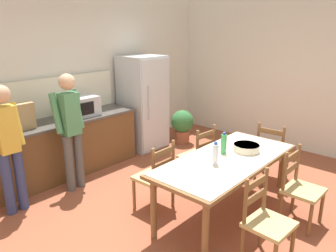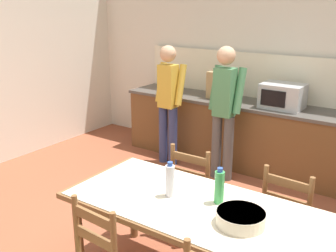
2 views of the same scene
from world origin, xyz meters
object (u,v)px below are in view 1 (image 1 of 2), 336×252
object	(u,v)px
bottle_off_centre	(224,144)
chair_head_end	(272,153)
person_at_sink	(8,143)
paper_bag	(25,116)
chair_side_near_right	(300,189)
chair_side_far_right	(198,157)
microwave	(81,106)
potted_plant	(182,124)
chair_side_far_left	(156,177)
serving_bowl	(246,147)
dining_table	(226,164)
refrigerator	(143,103)
person_at_counter	(71,126)
chair_side_near_left	(266,222)
bottle_near_centre	(215,154)

from	to	relation	value
bottle_off_centre	chair_head_end	size ratio (longest dim) A/B	0.30
person_at_sink	paper_bag	bearing A→B (deg)	-42.58
chair_side_near_right	chair_side_far_right	distance (m)	1.46
microwave	person_at_sink	distance (m)	1.45
chair_head_end	microwave	bearing A→B (deg)	26.82
paper_bag	bottle_off_centre	distance (m)	2.72
microwave	potted_plant	world-z (taller)	microwave
chair_side_far_left	bottle_off_centre	bearing A→B (deg)	130.21
serving_bowl	person_at_sink	distance (m)	2.88
dining_table	bottle_off_centre	distance (m)	0.25
refrigerator	microwave	bearing A→B (deg)	179.18
paper_bag	chair_side_near_right	bearing A→B (deg)	-62.65
serving_bowl	potted_plant	bearing A→B (deg)	58.15
chair_head_end	person_at_counter	bearing A→B (deg)	41.28
paper_bag	chair_side_near_left	distance (m)	3.38
microwave	bottle_near_centre	xyz separation A→B (m)	(0.06, -2.50, -0.15)
person_at_sink	person_at_counter	bearing A→B (deg)	-91.36
paper_bag	serving_bowl	size ratio (longest dim) A/B	1.12
chair_head_end	chair_side_near_right	bearing A→B (deg)	126.09
chair_side_far_right	chair_side_near_right	bearing A→B (deg)	94.10
chair_side_far_left	chair_side_near_left	world-z (taller)	same
bottle_off_centre	person_at_counter	distance (m)	2.08
refrigerator	chair_head_end	world-z (taller)	refrigerator
serving_bowl	refrigerator	bearing A→B (deg)	75.17
bottle_off_centre	person_at_counter	xyz separation A→B (m)	(-0.92, 1.87, 0.04)
microwave	serving_bowl	bearing A→B (deg)	-75.75
chair_side_far_right	person_at_counter	distance (m)	1.83
chair_side_near_right	chair_side_near_left	distance (m)	0.89
chair_side_far_left	person_at_counter	distance (m)	1.39
chair_head_end	serving_bowl	bearing A→B (deg)	88.80
bottle_near_centre	paper_bag	bearing A→B (deg)	111.13
refrigerator	microwave	world-z (taller)	refrigerator
potted_plant	dining_table	bearing A→B (deg)	-128.98
paper_bag	person_at_counter	xyz separation A→B (m)	(0.38, -0.51, -0.14)
chair_side_near_right	person_at_counter	xyz separation A→B (m)	(-1.28, 2.71, 0.49)
paper_bag	potted_plant	world-z (taller)	paper_bag
chair_side_near_right	chair_side_far_right	world-z (taller)	same
microwave	chair_side_near_left	distance (m)	3.29
person_at_sink	person_at_counter	xyz separation A→B (m)	(0.84, -0.02, 0.02)
microwave	serving_bowl	distance (m)	2.65
dining_table	person_at_sink	size ratio (longest dim) A/B	1.24
microwave	refrigerator	bearing A→B (deg)	-0.82
chair_side_near_right	chair_side_far_left	bearing A→B (deg)	122.58
chair_side_far_right	refrigerator	bearing A→B (deg)	-105.27
serving_bowl	chair_side_far_right	xyz separation A→B (m)	(0.09, 0.80, -0.37)
microwave	potted_plant	size ratio (longest dim) A/B	0.75
refrigerator	dining_table	bearing A→B (deg)	-112.35
bottle_near_centre	person_at_sink	xyz separation A→B (m)	(-1.41, 2.00, 0.02)
paper_bag	bottle_off_centre	size ratio (longest dim) A/B	1.33
bottle_near_centre	chair_head_end	bearing A→B (deg)	0.52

